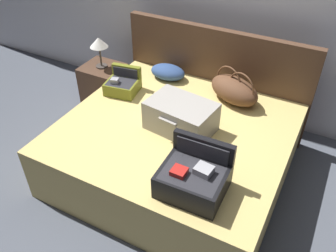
% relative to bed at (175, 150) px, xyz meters
% --- Properties ---
extents(ground_plane, '(12.00, 12.00, 0.00)m').
position_rel_bed_xyz_m(ground_plane, '(0.00, -0.40, -0.26)').
color(ground_plane, '#4C515B').
extents(bed, '(1.92, 1.75, 0.53)m').
position_rel_bed_xyz_m(bed, '(0.00, 0.00, 0.00)').
color(bed, tan).
rests_on(bed, ground).
extents(headboard, '(1.96, 0.08, 1.07)m').
position_rel_bed_xyz_m(headboard, '(0.00, 0.92, 0.27)').
color(headboard, '#4C3323').
rests_on(headboard, ground).
extents(hard_case_large, '(0.59, 0.44, 0.26)m').
position_rel_bed_xyz_m(hard_case_large, '(0.05, 0.00, 0.39)').
color(hard_case_large, gray).
rests_on(hard_case_large, bed).
extents(hard_case_medium, '(0.46, 0.40, 0.34)m').
position_rel_bed_xyz_m(hard_case_medium, '(0.43, -0.57, 0.38)').
color(hard_case_medium, black).
rests_on(hard_case_medium, bed).
extents(hard_case_small, '(0.34, 0.32, 0.23)m').
position_rel_bed_xyz_m(hard_case_small, '(-0.71, 0.27, 0.34)').
color(hard_case_small, olive).
rests_on(hard_case_small, bed).
extents(duffel_bag, '(0.59, 0.47, 0.33)m').
position_rel_bed_xyz_m(duffel_bag, '(0.30, 0.62, 0.38)').
color(duffel_bag, brown).
rests_on(duffel_bag, bed).
extents(pillow_near_headboard, '(0.37, 0.25, 0.14)m').
position_rel_bed_xyz_m(pillow_near_headboard, '(-0.45, 0.71, 0.33)').
color(pillow_near_headboard, navy).
rests_on(pillow_near_headboard, bed).
extents(nightstand, '(0.44, 0.40, 0.50)m').
position_rel_bed_xyz_m(nightstand, '(-1.24, 0.63, -0.01)').
color(nightstand, '#4C3323').
rests_on(nightstand, ground).
extents(table_lamp, '(0.20, 0.20, 0.35)m').
position_rel_bed_xyz_m(table_lamp, '(-1.24, 0.63, 0.51)').
color(table_lamp, '#3F3833').
rests_on(table_lamp, nightstand).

